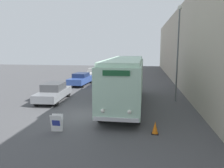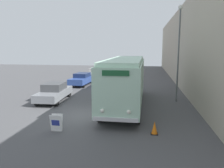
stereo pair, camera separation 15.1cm
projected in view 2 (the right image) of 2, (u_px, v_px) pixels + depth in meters
name	position (u px, v px, depth m)	size (l,w,h in m)	color
ground_plane	(92.00, 115.00, 14.08)	(80.00, 80.00, 0.00)	#4C4C4F
building_wall_right	(184.00, 47.00, 22.01)	(0.30, 60.00, 8.77)	#B2A893
vintage_bus	(126.00, 79.00, 16.12)	(2.49, 10.66, 3.52)	black
sign_board	(56.00, 123.00, 11.30)	(0.60, 0.34, 0.89)	gray
streetlamp	(179.00, 42.00, 16.91)	(0.36, 0.36, 7.51)	#595E60
parked_car_near	(54.00, 92.00, 17.82)	(2.03, 4.69, 1.46)	black
parked_car_mid	(82.00, 79.00, 25.43)	(1.98, 4.64, 1.40)	black
parked_car_far	(95.00, 73.00, 30.96)	(2.03, 4.45, 1.45)	black
parked_car_distant	(106.00, 68.00, 38.42)	(2.22, 4.78, 1.59)	black
traffic_cone	(154.00, 128.00, 10.90)	(0.36, 0.36, 0.66)	black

